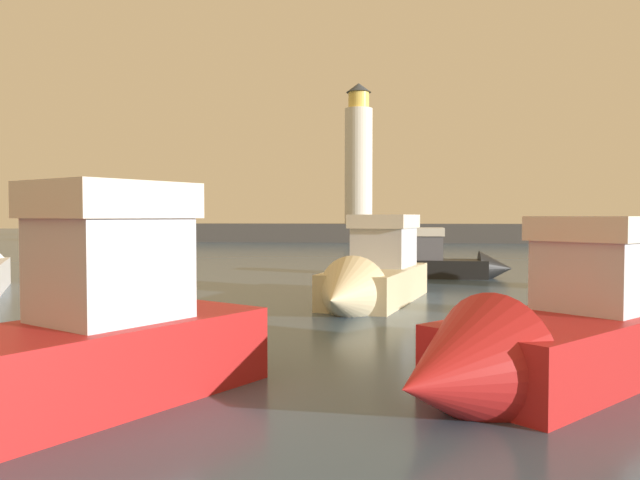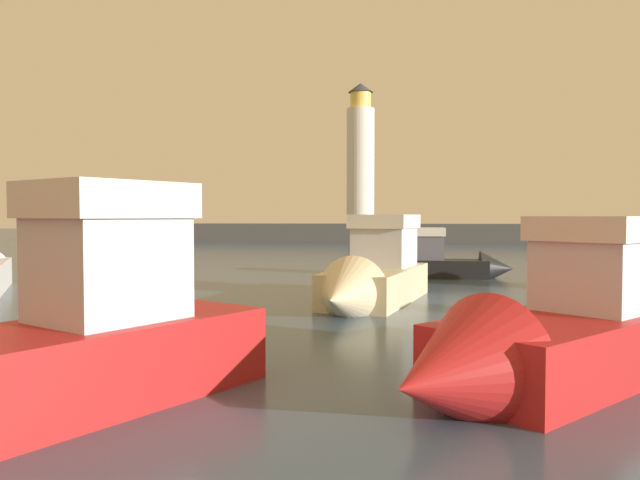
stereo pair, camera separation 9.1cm
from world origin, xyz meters
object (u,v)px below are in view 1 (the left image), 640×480
motorboat_1 (370,275)px  motorboat_5 (548,337)px  motorboat_6 (454,263)px  lighthouse (359,157)px

motorboat_1 → motorboat_5: bearing=-71.0°
motorboat_1 → motorboat_6: size_ratio=1.43×
lighthouse → motorboat_6: 44.94m
motorboat_6 → motorboat_1: bearing=-111.3°
motorboat_6 → motorboat_5: bearing=-91.0°
motorboat_1 → motorboat_5: (3.60, -10.49, -0.09)m
lighthouse → motorboat_5: bearing=-84.0°
motorboat_5 → motorboat_1: bearing=109.0°
lighthouse → motorboat_1: bearing=-86.6°
motorboat_6 → lighthouse: bearing=99.3°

